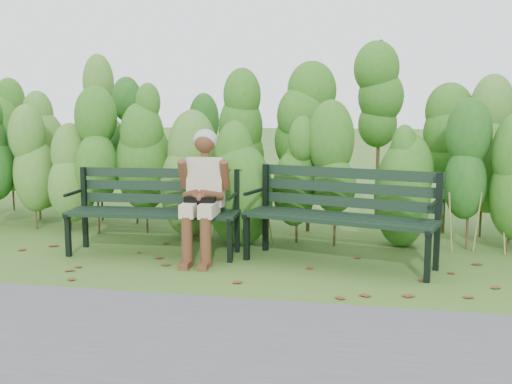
# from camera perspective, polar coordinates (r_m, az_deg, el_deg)

# --- Properties ---
(ground) EXTENTS (80.00, 80.00, 0.00)m
(ground) POSITION_cam_1_polar(r_m,az_deg,el_deg) (6.11, -0.64, -7.44)
(ground) COLOR #3A5D24
(footpath) EXTENTS (60.00, 2.50, 0.01)m
(footpath) POSITION_cam_1_polar(r_m,az_deg,el_deg) (4.10, -7.17, -15.44)
(footpath) COLOR #474749
(footpath) RESTS_ON ground
(hedge_band) EXTENTS (11.04, 1.67, 2.42)m
(hedge_band) POSITION_cam_1_polar(r_m,az_deg,el_deg) (7.73, 2.18, 5.29)
(hedge_band) COLOR #47381E
(hedge_band) RESTS_ON ground
(leaf_litter) EXTENTS (5.03, 2.17, 0.01)m
(leaf_litter) POSITION_cam_1_polar(r_m,az_deg,el_deg) (5.96, 1.70, -7.81)
(leaf_litter) COLOR brown
(leaf_litter) RESTS_ON ground
(bench_left) EXTENTS (1.92, 0.72, 0.95)m
(bench_left) POSITION_cam_1_polar(r_m,az_deg,el_deg) (6.82, -9.52, -1.11)
(bench_left) COLOR black
(bench_left) RESTS_ON ground
(bench_right) EXTENTS (2.09, 1.15, 1.00)m
(bench_right) POSITION_cam_1_polar(r_m,az_deg,el_deg) (6.34, 8.22, -1.51)
(bench_right) COLOR black
(bench_right) RESTS_ON ground
(seated_woman) EXTENTS (0.57, 0.83, 1.40)m
(seated_woman) POSITION_cam_1_polar(r_m,az_deg,el_deg) (6.45, -5.07, 0.50)
(seated_woman) COLOR #C0B191
(seated_woman) RESTS_ON ground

